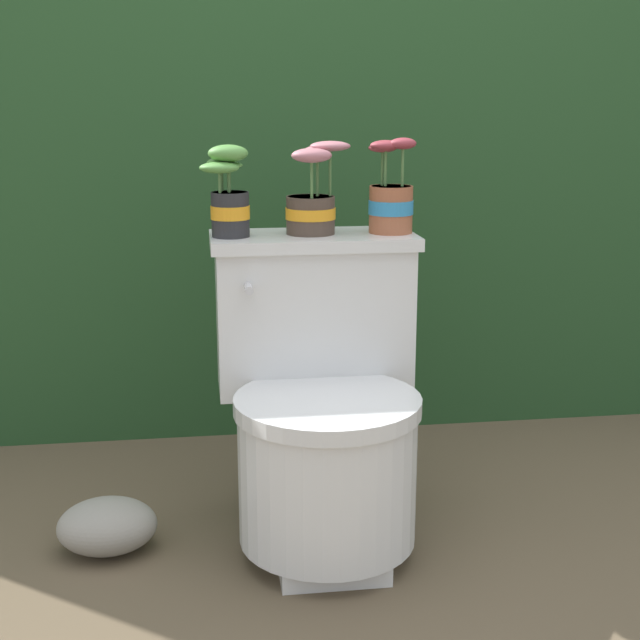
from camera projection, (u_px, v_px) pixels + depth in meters
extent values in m
plane|color=brown|center=(365.00, 557.00, 2.08)|extent=(12.00, 12.00, 0.00)
cube|color=#234723|center=(297.00, 150.00, 3.17)|extent=(3.73, 1.09, 1.71)
cube|color=silver|center=(327.00, 545.00, 2.09)|extent=(0.24, 0.33, 0.04)
cylinder|color=silver|center=(327.00, 476.00, 2.04)|extent=(0.41, 0.41, 0.31)
cylinder|color=silver|center=(328.00, 405.00, 2.00)|extent=(0.42, 0.42, 0.04)
cube|color=silver|center=(313.00, 318.00, 2.20)|extent=(0.47, 0.21, 0.36)
cube|color=silver|center=(313.00, 240.00, 2.15)|extent=(0.50, 0.23, 0.03)
cylinder|color=silver|center=(249.00, 288.00, 2.03)|extent=(0.02, 0.05, 0.02)
cylinder|color=#262628|center=(230.00, 214.00, 2.10)|extent=(0.09, 0.09, 0.11)
cylinder|color=orange|center=(230.00, 212.00, 2.10)|extent=(0.09, 0.09, 0.03)
cylinder|color=#332319|center=(230.00, 194.00, 2.09)|extent=(0.08, 0.08, 0.01)
cylinder|color=#4C753D|center=(220.00, 182.00, 2.05)|extent=(0.01, 0.01, 0.05)
ellipsoid|color=#569342|center=(219.00, 168.00, 2.05)|extent=(0.09, 0.06, 0.03)
cylinder|color=#4C753D|center=(222.00, 179.00, 2.10)|extent=(0.01, 0.01, 0.06)
ellipsoid|color=#569342|center=(221.00, 164.00, 2.09)|extent=(0.07, 0.05, 0.03)
cylinder|color=#4C753D|center=(229.00, 179.00, 2.09)|extent=(0.01, 0.01, 0.06)
ellipsoid|color=#569342|center=(229.00, 165.00, 2.08)|extent=(0.06, 0.04, 0.02)
cylinder|color=#4C753D|center=(229.00, 176.00, 2.07)|extent=(0.01, 0.01, 0.08)
ellipsoid|color=#569342|center=(228.00, 153.00, 2.05)|extent=(0.09, 0.07, 0.04)
cylinder|color=#47382D|center=(310.00, 215.00, 2.15)|extent=(0.12, 0.12, 0.09)
cylinder|color=orange|center=(310.00, 213.00, 2.14)|extent=(0.12, 0.12, 0.03)
cylinder|color=#332319|center=(310.00, 199.00, 2.14)|extent=(0.11, 0.11, 0.01)
cylinder|color=#4C753D|center=(312.00, 179.00, 2.08)|extent=(0.01, 0.01, 0.09)
ellipsoid|color=#B26B75|center=(312.00, 155.00, 2.06)|extent=(0.10, 0.07, 0.03)
cylinder|color=#4C753D|center=(330.00, 173.00, 2.13)|extent=(0.01, 0.01, 0.11)
ellipsoid|color=#B26B75|center=(330.00, 146.00, 2.11)|extent=(0.10, 0.07, 0.02)
cylinder|color=#4C753D|center=(317.00, 175.00, 2.12)|extent=(0.01, 0.01, 0.10)
ellipsoid|color=#B26B75|center=(317.00, 151.00, 2.11)|extent=(0.06, 0.05, 0.03)
cylinder|color=#9E5638|center=(391.00, 209.00, 2.16)|extent=(0.11, 0.11, 0.11)
cylinder|color=#2D84BC|center=(391.00, 207.00, 2.16)|extent=(0.11, 0.11, 0.03)
cylinder|color=#332319|center=(391.00, 188.00, 2.15)|extent=(0.10, 0.10, 0.01)
cylinder|color=#4C753D|center=(382.00, 168.00, 2.14)|extent=(0.01, 0.01, 0.08)
ellipsoid|color=#93333D|center=(383.00, 148.00, 2.13)|extent=(0.07, 0.05, 0.02)
cylinder|color=#4C753D|center=(385.00, 167.00, 2.13)|extent=(0.01, 0.01, 0.09)
ellipsoid|color=#93333D|center=(386.00, 145.00, 2.12)|extent=(0.08, 0.05, 0.02)
cylinder|color=#4C753D|center=(403.00, 167.00, 2.12)|extent=(0.01, 0.01, 0.09)
ellipsoid|color=#93333D|center=(403.00, 143.00, 2.11)|extent=(0.06, 0.05, 0.03)
ellipsoid|color=gray|center=(107.00, 526.00, 2.09)|extent=(0.23, 0.19, 0.13)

